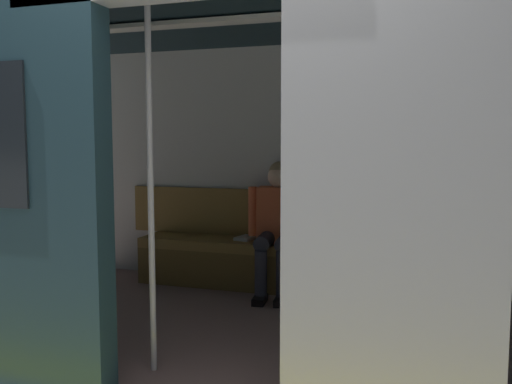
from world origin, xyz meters
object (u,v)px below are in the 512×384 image
Objects in this scene: person_seated at (278,219)px; grab_pole_door at (151,185)px; train_car at (255,112)px; book at (246,238)px; bench_seat at (297,255)px; handbag at (324,235)px.

grab_pole_door is at bearing 82.23° from person_seated.
book is (0.44, -1.11, -1.09)m from train_car.
train_car is at bearing 124.10° from book.
person_seated is 5.29× the size of book.
person_seated is at bearing -97.77° from grab_pole_door.
person_seated is 0.42m from book.
book is at bearing -20.91° from person_seated.
book is (0.50, -0.08, 0.12)m from bench_seat.
bench_seat is at bearing 15.57° from handbag.
bench_seat is (-0.06, -1.04, -1.21)m from train_car.
train_car reaches higher than grab_pole_door.
bench_seat is at bearing -176.10° from book.
person_seated is at bearing -83.89° from train_car.
train_car reaches higher than handbag.
book is 0.10× the size of grab_pole_door.
train_car reaches higher than bench_seat.
train_car is 1.33m from person_seated.
bench_seat is 0.37m from person_seated.
bench_seat is 1.37× the size of grab_pole_door.
train_car is 1.53m from handbag.
person_seated is 1.89m from grab_pole_door.
handbag is at bearing -163.61° from person_seated.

